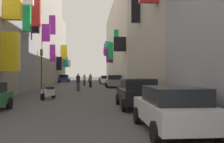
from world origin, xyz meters
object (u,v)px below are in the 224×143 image
object	(u,v)px
parked_car_white	(106,80)
parked_car_grey	(114,81)
pedestrian_near_right	(78,82)
parked_car_blue	(64,78)
scooter_black	(89,80)
traffic_light_near_corner	(41,62)
pedestrian_crossing	(84,80)
scooter_white	(48,93)
parked_car_silver	(173,108)
parked_car_black	(137,93)
pedestrian_near_left	(90,81)
scooter_green	(100,80)

from	to	relation	value
parked_car_white	parked_car_grey	xyz separation A→B (m)	(0.50, -8.95, 0.07)
pedestrian_near_right	parked_car_blue	bearing A→B (deg)	99.12
scooter_black	pedestrian_near_right	bearing A→B (deg)	-92.98
parked_car_blue	traffic_light_near_corner	xyz separation A→B (m)	(-0.52, -20.10, 2.35)
traffic_light_near_corner	scooter_black	bearing A→B (deg)	69.62
scooter_black	pedestrian_crossing	xyz separation A→B (m)	(-0.65, -9.21, 0.34)
scooter_white	scooter_black	bearing A→B (deg)	84.30
pedestrian_near_right	traffic_light_near_corner	world-z (taller)	traffic_light_near_corner
parked_car_grey	scooter_black	bearing A→B (deg)	103.51
parked_car_silver	parked_car_black	world-z (taller)	parked_car_black
scooter_white	pedestrian_crossing	world-z (taller)	pedestrian_crossing
scooter_black	pedestrian_near_left	xyz separation A→B (m)	(0.21, -13.13, 0.40)
parked_car_black	parked_car_blue	distance (m)	37.49
parked_car_silver	parked_car_white	xyz separation A→B (m)	(-0.23, 32.63, -0.02)
parked_car_silver	pedestrian_near_left	world-z (taller)	pedestrian_near_left
pedestrian_near_left	traffic_light_near_corner	size ratio (longest dim) A/B	0.37
parked_car_silver	pedestrian_near_right	distance (m)	17.98
parked_car_grey	pedestrian_near_right	xyz separation A→B (m)	(-4.13, -6.12, 0.08)
parked_car_blue	pedestrian_near_left	xyz separation A→B (m)	(5.15, -18.53, 0.10)
parked_car_blue	pedestrian_near_right	bearing A→B (deg)	-80.88
parked_car_grey	scooter_black	size ratio (longest dim) A/B	2.35
parked_car_silver	scooter_green	world-z (taller)	parked_car_silver
parked_car_blue	pedestrian_near_left	size ratio (longest dim) A/B	2.54
parked_car_black	parked_car_grey	size ratio (longest dim) A/B	0.91
parked_car_blue	traffic_light_near_corner	bearing A→B (deg)	-91.48
parked_car_black	parked_car_grey	world-z (taller)	parked_car_black
parked_car_blue	scooter_green	xyz separation A→B (m)	(6.97, 0.18, -0.30)
parked_car_black	pedestrian_near_left	xyz separation A→B (m)	(-2.52, 18.17, 0.05)
parked_car_grey	scooter_green	bearing A→B (deg)	93.41
pedestrian_crossing	pedestrian_near_left	distance (m)	4.02
parked_car_blue	parked_car_grey	bearing A→B (deg)	-66.35
parked_car_blue	scooter_white	xyz separation A→B (m)	(2.28, -32.06, -0.30)
scooter_white	pedestrian_crossing	distance (m)	17.58
parked_car_white	scooter_green	world-z (taller)	parked_car_white
parked_car_white	pedestrian_near_right	size ratio (longest dim) A/B	2.24
parked_car_grey	parked_car_silver	bearing A→B (deg)	-90.67
scooter_black	parked_car_grey	bearing A→B (deg)	-76.49
parked_car_silver	pedestrian_near_right	bearing A→B (deg)	102.39
parked_car_white	pedestrian_near_left	size ratio (longest dim) A/B	2.30
parked_car_silver	scooter_black	xyz separation A→B (m)	(-2.86, 36.74, -0.29)
parked_car_blue	pedestrian_near_right	world-z (taller)	pedestrian_near_right
scooter_green	traffic_light_near_corner	bearing A→B (deg)	-110.27
pedestrian_near_left	parked_car_black	bearing A→B (deg)	-82.09
parked_car_white	traffic_light_near_corner	bearing A→B (deg)	-127.37
parked_car_silver	scooter_white	bearing A→B (deg)	118.74
parked_car_black	scooter_green	xyz separation A→B (m)	(-0.70, 36.88, -0.34)
scooter_green	pedestrian_near_left	size ratio (longest dim) A/B	1.13
parked_car_white	parked_car_black	size ratio (longest dim) A/B	0.98
parked_car_silver	scooter_green	distance (m)	42.32
scooter_black	pedestrian_crossing	size ratio (longest dim) A/B	1.16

